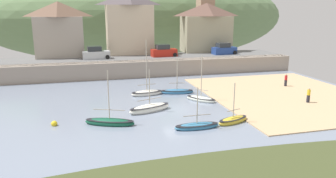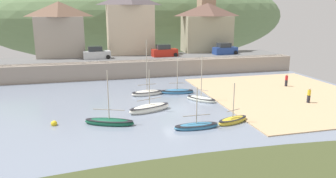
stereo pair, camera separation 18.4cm
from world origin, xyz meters
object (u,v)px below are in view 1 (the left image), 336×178
at_px(dinghy_open_wooden, 197,126).
at_px(fishing_boat_green, 233,120).
at_px(church_with_spire, 205,6).
at_px(parked_car_end_of_row, 224,49).
at_px(mooring_buoy, 54,124).
at_px(sailboat_blue_trim, 177,91).
at_px(motorboat_with_cabin, 150,108).
at_px(person_on_slipway, 309,94).
at_px(parked_car_near_slipway, 96,54).
at_px(waterfront_building_centre, 129,23).
at_px(parked_car_by_wall, 164,51).
at_px(waterfront_building_left, 59,29).
at_px(person_near_water, 286,79).
at_px(rowboat_small_beached, 110,122).
at_px(sailboat_tall_mast, 201,99).
at_px(waterfront_building_right, 206,27).
at_px(sailboat_white_hull, 147,93).

bearing_deg(dinghy_open_wooden, fishing_boat_green, 7.52).
height_order(church_with_spire, parked_car_end_of_row, church_with_spire).
bearing_deg(church_with_spire, fishing_boat_green, -106.83).
height_order(dinghy_open_wooden, mooring_buoy, dinghy_open_wooden).
bearing_deg(sailboat_blue_trim, motorboat_with_cabin, -117.06).
relative_size(parked_car_end_of_row, person_on_slipway, 2.61).
bearing_deg(church_with_spire, parked_car_near_slipway, -158.12).
distance_m(waterfront_building_centre, church_with_spire, 15.97).
distance_m(church_with_spire, dinghy_open_wooden, 39.05).
bearing_deg(parked_car_end_of_row, parked_car_by_wall, 175.05).
xyz_separation_m(parked_car_by_wall, mooring_buoy, (-15.44, -22.69, -3.04)).
bearing_deg(motorboat_with_cabin, parked_car_end_of_row, 30.93).
distance_m(fishing_boat_green, sailboat_blue_trim, 11.40).
xyz_separation_m(waterfront_building_centre, mooring_buoy, (-10.59, -27.19, -7.48)).
distance_m(waterfront_building_centre, motorboat_with_cabin, 26.45).
bearing_deg(motorboat_with_cabin, sailboat_blue_trim, 33.63).
bearing_deg(church_with_spire, waterfront_building_left, -171.43).
relative_size(church_with_spire, parked_car_near_slipway, 3.75).
relative_size(person_on_slipway, person_near_water, 1.00).
xyz_separation_m(fishing_boat_green, sailboat_blue_trim, (-1.91, 11.24, -0.01)).
bearing_deg(motorboat_with_cabin, fishing_boat_green, -57.51).
height_order(rowboat_small_beached, person_on_slipway, rowboat_small_beached).
bearing_deg(motorboat_with_cabin, sailboat_tall_mast, 0.99).
relative_size(church_with_spire, sailboat_tall_mast, 3.06).
height_order(waterfront_building_right, fishing_boat_green, waterfront_building_right).
bearing_deg(dinghy_open_wooden, waterfront_building_centre, 91.86).
bearing_deg(waterfront_building_centre, sailboat_blue_trim, -81.55).
bearing_deg(parked_car_by_wall, sailboat_tall_mast, -95.38).
bearing_deg(parked_car_end_of_row, sailboat_tall_mast, -125.73).
distance_m(motorboat_with_cabin, parked_car_by_wall, 22.07).
xyz_separation_m(waterfront_building_right, parked_car_by_wall, (-9.08, -4.50, -3.60)).
bearing_deg(waterfront_building_right, sailboat_blue_trim, -119.95).
height_order(church_with_spire, rowboat_small_beached, church_with_spire).
distance_m(sailboat_white_hull, parked_car_near_slipway, 15.74).
height_order(waterfront_building_right, sailboat_blue_trim, waterfront_building_right).
distance_m(waterfront_building_left, sailboat_white_hull, 22.76).
height_order(waterfront_building_left, sailboat_blue_trim, waterfront_building_left).
bearing_deg(dinghy_open_wooden, waterfront_building_right, 67.29).
xyz_separation_m(motorboat_with_cabin, person_near_water, (19.28, 5.76, 0.68)).
bearing_deg(parked_car_by_wall, fishing_boat_green, -94.47).
height_order(waterfront_building_left, sailboat_white_hull, waterfront_building_left).
relative_size(parked_car_by_wall, person_on_slipway, 2.60).
bearing_deg(fishing_boat_green, waterfront_building_left, 98.19).
distance_m(fishing_boat_green, rowboat_small_beached, 10.91).
distance_m(fishing_boat_green, sailboat_white_hull, 12.68).
relative_size(waterfront_building_left, person_on_slipway, 5.39).
bearing_deg(mooring_buoy, person_on_slipway, 0.61).
bearing_deg(waterfront_building_left, sailboat_tall_mast, -55.47).
distance_m(waterfront_building_right, dinghy_open_wooden, 34.12).
xyz_separation_m(rowboat_small_beached, dinghy_open_wooden, (7.07, -2.80, -0.04)).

